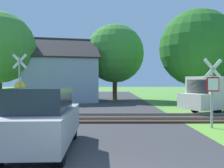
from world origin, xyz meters
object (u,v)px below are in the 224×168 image
crossing_sign_far (20,81)px  parked_car (43,119)px  house (60,78)px  mail_truck (219,93)px  tree_right (198,48)px  stop_sign_near (212,88)px  tree_center (115,54)px

crossing_sign_far → parked_car: bearing=-61.4°
house → mail_truck: size_ratio=1.56×
tree_right → mail_truck: bearing=-98.0°
house → tree_right: size_ratio=0.99×
stop_sign_near → tree_center: tree_center is taller
tree_right → stop_sign_near: bearing=-106.6°
crossing_sign_far → tree_right: 15.06m
stop_sign_near → house: (-9.14, 14.02, 0.54)m
crossing_sign_far → tree_right: bearing=33.7°
tree_center → mail_truck: 13.02m
mail_truck → tree_right: bearing=-36.4°
tree_right → parked_car: size_ratio=2.02×
mail_truck → tree_center: bearing=1.7°
stop_sign_near → house: size_ratio=0.36×
crossing_sign_far → house: house is taller
tree_right → house: bearing=168.0°
house → parked_car: 17.63m
stop_sign_near → tree_right: size_ratio=0.35×
mail_truck → stop_sign_near: bearing=125.1°
crossing_sign_far → tree_right: size_ratio=0.43×
parked_car → stop_sign_near: bearing=26.3°
tree_center → parked_car: size_ratio=1.95×
stop_sign_near → parked_car: bearing=14.3°
parked_car → crossing_sign_far: bearing=112.5°
stop_sign_near → parked_car: (-6.13, -3.30, -0.78)m
stop_sign_near → crossing_sign_far: bearing=-37.3°
house → tree_right: tree_right is taller
crossing_sign_far → stop_sign_near: bearing=-19.1°
house → mail_truck: house is taller
tree_center → mail_truck: tree_center is taller
house → crossing_sign_far: bearing=-104.6°
house → parked_car: (3.00, -17.32, -1.32)m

